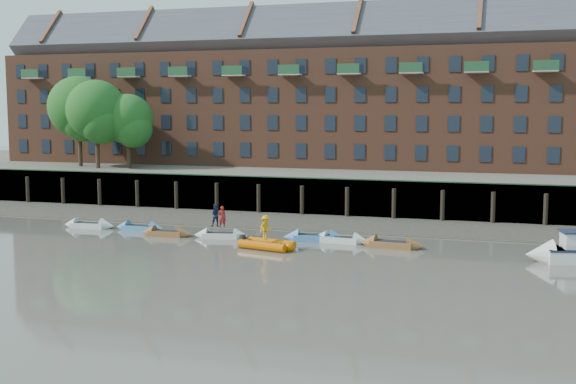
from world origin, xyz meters
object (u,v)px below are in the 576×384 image
at_px(rib_tender, 269,245).
at_px(person_rower_b, 216,215).
at_px(rowboat_4, 314,238).
at_px(motor_launch, 569,252).
at_px(rowboat_0, 89,225).
at_px(person_rower_a, 222,217).
at_px(rowboat_5, 340,240).
at_px(rowboat_3, 221,235).
at_px(rowboat_1, 140,228).
at_px(rowboat_6, 392,244).
at_px(person_rib_crew, 266,227).
at_px(rowboat_2, 167,233).

bearing_deg(rib_tender, person_rower_b, 162.79).
xyz_separation_m(rowboat_4, motor_launch, (16.61, -2.37, 0.40)).
relative_size(rowboat_0, person_rower_a, 2.73).
relative_size(rowboat_4, motor_launch, 0.74).
xyz_separation_m(rowboat_5, motor_launch, (14.72, -2.24, 0.42)).
distance_m(rowboat_0, motor_launch, 34.95).
relative_size(rowboat_5, motor_launch, 0.67).
relative_size(rowboat_3, rowboat_5, 0.98).
distance_m(rowboat_1, rowboat_4, 13.86).
height_order(rowboat_3, person_rower_a, person_rower_a).
relative_size(rowboat_3, rib_tender, 1.03).
xyz_separation_m(rowboat_1, rowboat_6, (19.46, -1.16, 0.02)).
relative_size(rowboat_5, rib_tender, 1.05).
height_order(rowboat_5, person_rower_a, person_rower_a).
bearing_deg(rowboat_5, rowboat_3, -170.09).
bearing_deg(rowboat_3, person_rower_b, 148.27).
distance_m(person_rower_a, person_rib_crew, 5.06).
bearing_deg(rowboat_6, rowboat_1, -178.45).
height_order(rowboat_1, person_rower_b, person_rower_b).
xyz_separation_m(rowboat_4, person_rib_crew, (-2.36, -3.77, 1.21)).
relative_size(rowboat_2, rowboat_4, 0.86).
distance_m(rowboat_1, rowboat_6, 19.50).
relative_size(rowboat_4, rowboat_5, 1.10).
height_order(person_rower_b, person_rib_crew, person_rower_b).
distance_m(rowboat_6, person_rower_b, 12.81).
relative_size(rowboat_1, person_rib_crew, 2.45).
bearing_deg(rowboat_6, rowboat_3, -175.05).
distance_m(rowboat_4, person_rower_b, 7.30).
relative_size(rowboat_0, rowboat_5, 1.02).
relative_size(rowboat_3, person_rower_b, 2.43).
bearing_deg(rib_tender, motor_launch, 18.14).
bearing_deg(rib_tender, rowboat_6, 34.01).
xyz_separation_m(rowboat_3, rowboat_6, (12.32, -0.00, 0.02)).
xyz_separation_m(rowboat_5, rowboat_6, (3.71, -0.81, 0.02)).
distance_m(rowboat_5, person_rib_crew, 5.73).
bearing_deg(rowboat_3, rowboat_1, 160.79).
bearing_deg(rowboat_0, rowboat_2, -15.76).
xyz_separation_m(rowboat_3, rowboat_5, (8.62, 0.80, 0.01)).
distance_m(rib_tender, person_rower_b, 5.98).
bearing_deg(rowboat_6, person_rib_crew, -155.46).
bearing_deg(motor_launch, rowboat_1, -17.31).
relative_size(rowboat_6, rib_tender, 1.14).
bearing_deg(person_rower_b, motor_launch, -25.40).
distance_m(rowboat_3, rowboat_4, 6.78).
bearing_deg(rowboat_0, person_rib_crew, -18.32).
bearing_deg(rib_tender, rowboat_1, 174.98).
height_order(rowboat_3, rowboat_5, rowboat_5).
bearing_deg(rowboat_4, person_rower_b, 176.94).
bearing_deg(rowboat_3, motor_launch, -13.52).
distance_m(motor_launch, person_rower_a, 23.26).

